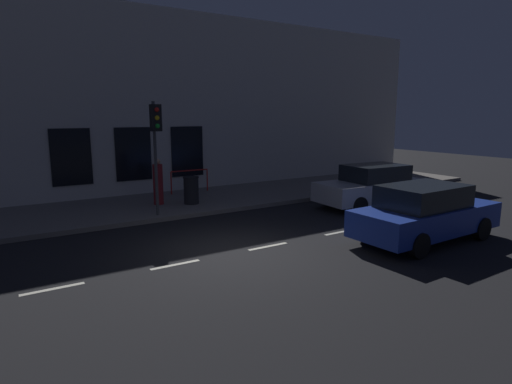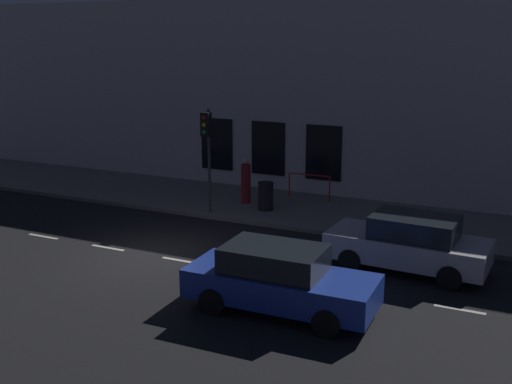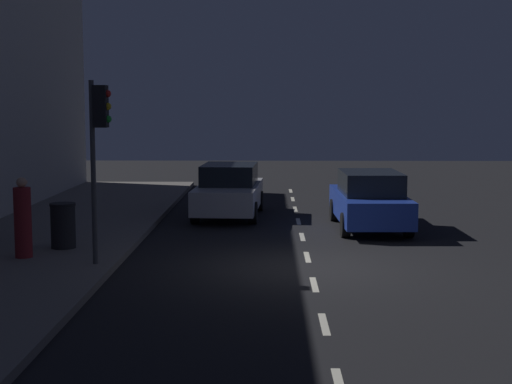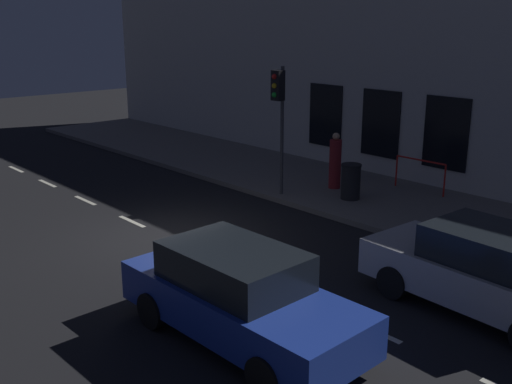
% 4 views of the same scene
% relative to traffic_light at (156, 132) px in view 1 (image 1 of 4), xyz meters
% --- Properties ---
extents(ground_plane, '(60.00, 60.00, 0.00)m').
position_rel_traffic_light_xyz_m(ground_plane, '(-4.26, -0.47, -2.91)').
color(ground_plane, black).
extents(sidewalk, '(4.50, 32.00, 0.15)m').
position_rel_traffic_light_xyz_m(sidewalk, '(1.99, -0.47, -2.84)').
color(sidewalk, slate).
rests_on(sidewalk, ground).
extents(building_facade, '(0.65, 32.00, 7.78)m').
position_rel_traffic_light_xyz_m(building_facade, '(4.54, -0.47, 0.97)').
color(building_facade, beige).
rests_on(building_facade, ground).
extents(lane_centre_line, '(0.12, 27.20, 0.01)m').
position_rel_traffic_light_xyz_m(lane_centre_line, '(-4.26, -1.47, -2.91)').
color(lane_centre_line, beige).
rests_on(lane_centre_line, ground).
extents(traffic_light, '(0.45, 0.32, 3.71)m').
position_rel_traffic_light_xyz_m(traffic_light, '(0.00, 0.00, 0.00)').
color(traffic_light, '#424244').
rests_on(traffic_light, sidewalk).
extents(parked_car_0, '(2.06, 4.42, 1.58)m').
position_rel_traffic_light_xyz_m(parked_car_0, '(-2.21, -7.59, -2.12)').
color(parked_car_0, '#B7B7BC').
rests_on(parked_car_0, ground).
extents(parked_car_1, '(1.89, 4.52, 1.58)m').
position_rel_traffic_light_xyz_m(parked_car_1, '(-6.14, -5.38, -2.12)').
color(parked_car_1, '#1E389E').
rests_on(parked_car_1, ground).
extents(pedestrian_0, '(0.51, 0.51, 1.71)m').
position_rel_traffic_light_xyz_m(pedestrian_0, '(1.80, -0.62, -1.97)').
color(pedestrian_0, maroon).
rests_on(pedestrian_0, sidewalk).
extents(trash_bin, '(0.58, 0.58, 1.02)m').
position_rel_traffic_light_xyz_m(trash_bin, '(1.24, -1.70, -2.25)').
color(trash_bin, black).
rests_on(trash_bin, sidewalk).
extents(red_railing, '(0.05, 1.71, 0.97)m').
position_rel_traffic_light_xyz_m(red_railing, '(3.40, -2.57, -2.07)').
color(red_railing, red).
rests_on(red_railing, sidewalk).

